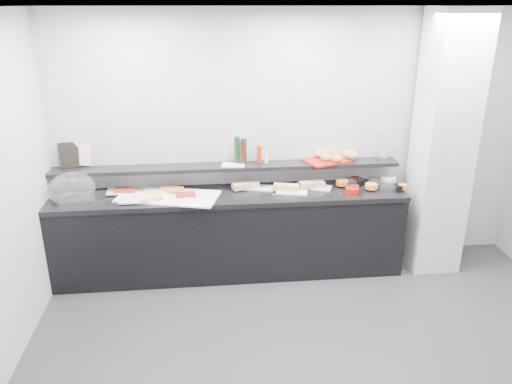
{
  "coord_description": "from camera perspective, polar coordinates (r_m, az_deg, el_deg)",
  "views": [
    {
      "loc": [
        -0.93,
        -3.07,
        2.73
      ],
      "look_at": [
        -0.45,
        1.45,
        1.0
      ],
      "focal_mm": 35.0,
      "sensor_mm": 36.0,
      "label": 1
    }
  ],
  "objects": [
    {
      "name": "fill_glass_salmon",
      "position": [
        5.3,
        13.06,
        0.65
      ],
      "size": [
        0.16,
        0.16,
        0.05
      ],
      "primitive_type": "cylinder",
      "rotation": [
        0.0,
        0.0,
        0.32
      ],
      "color": "#FF823E",
      "rests_on": "bowl_glass_salmon"
    },
    {
      "name": "bowl_glass_fruit",
      "position": [
        5.41,
        10.67,
        1.09
      ],
      "size": [
        0.21,
        0.21,
        0.07
      ],
      "primitive_type": "cylinder",
      "rotation": [
        0.0,
        0.0,
        0.31
      ],
      "color": "silver",
      "rests_on": "counter_top"
    },
    {
      "name": "tongs_mid",
      "position": [
        5.05,
        2.7,
        -0.17
      ],
      "size": [
        0.15,
        0.07,
        0.01
      ],
      "primitive_type": "cylinder",
      "rotation": [
        0.0,
        1.57,
        0.4
      ],
      "color": "#B3B5BA",
      "rests_on": "sandwich_plate_mid"
    },
    {
      "name": "food_meat_a",
      "position": [
        5.25,
        -14.74,
        0.23
      ],
      "size": [
        0.21,
        0.15,
        0.02
      ],
      "primitive_type": "cube",
      "rotation": [
        0.0,
        0.0,
        -0.1
      ],
      "color": "maroon",
      "rests_on": "platter_meat_a"
    },
    {
      "name": "bowl_black_jam",
      "position": [
        5.44,
        11.61,
        1.13
      ],
      "size": [
        0.13,
        0.13,
        0.07
      ],
      "primitive_type": "cylinder",
      "rotation": [
        0.0,
        0.0,
        -0.06
      ],
      "color": "black",
      "rests_on": "counter_top"
    },
    {
      "name": "column",
      "position": [
        5.48,
        20.56,
        4.93
      ],
      "size": [
        0.5,
        0.5,
        2.7
      ],
      "primitive_type": "cube",
      "color": "silver",
      "rests_on": "ground"
    },
    {
      "name": "platter_meat_b",
      "position": [
        4.97,
        -7.24,
        -0.62
      ],
      "size": [
        0.37,
        0.31,
        0.01
      ],
      "primitive_type": "cube",
      "rotation": [
        0.0,
        0.0,
        0.35
      ],
      "color": "white",
      "rests_on": "linen_runner"
    },
    {
      "name": "bread_roll_s",
      "position": [
        5.26,
        9.22,
        3.79
      ],
      "size": [
        0.14,
        0.11,
        0.08
      ],
      "primitive_type": "ellipsoid",
      "rotation": [
        0.0,
        0.0,
        -0.34
      ],
      "color": "#B78346",
      "rests_on": "bread_tray"
    },
    {
      "name": "fill_red_jam",
      "position": [
        5.22,
        11.17,
        0.48
      ],
      "size": [
        0.12,
        0.12,
        0.05
      ],
      "primitive_type": "cylinder",
      "rotation": [
        0.0,
        0.0,
        0.3
      ],
      "color": "#50100B",
      "rests_on": "bowl_red_jam"
    },
    {
      "name": "bottle_green_a",
      "position": [
        5.18,
        -1.4,
        4.73
      ],
      "size": [
        0.07,
        0.07,
        0.26
      ],
      "primitive_type": "cylinder",
      "rotation": [
        0.0,
        0.0,
        -0.08
      ],
      "color": "#0E3611",
      "rests_on": "condiment_tray"
    },
    {
      "name": "framed_print",
      "position": [
        5.42,
        -20.47,
        3.99
      ],
      "size": [
        0.23,
        0.13,
        0.26
      ],
      "primitive_type": "cube",
      "rotation": [
        -0.21,
        0.0,
        0.27
      ],
      "color": "black",
      "rests_on": "wall_shelf"
    },
    {
      "name": "back_wall",
      "position": [
        5.33,
        4.21,
        5.79
      ],
      "size": [
        5.0,
        0.02,
        2.7
      ],
      "primitive_type": "cube",
      "color": "#AAADB1",
      "rests_on": "ground"
    },
    {
      "name": "bread_roll_nw",
      "position": [
        5.41,
        7.45,
        4.36
      ],
      "size": [
        0.18,
        0.14,
        0.08
      ],
      "primitive_type": "ellipsoid",
      "rotation": [
        0.0,
        0.0,
        0.33
      ],
      "color": "tan",
      "rests_on": "bread_tray"
    },
    {
      "name": "bread_roll_n",
      "position": [
        5.43,
        8.92,
        4.35
      ],
      "size": [
        0.14,
        0.12,
        0.08
      ],
      "primitive_type": "ellipsoid",
      "rotation": [
        0.0,
        0.0,
        -0.39
      ],
      "color": "#AC7C41",
      "rests_on": "bread_tray"
    },
    {
      "name": "shaker_pepper",
      "position": [
        5.2,
        1.19,
        3.69
      ],
      "size": [
        0.04,
        0.04,
        0.07
      ],
      "primitive_type": "cylinder",
      "rotation": [
        0.0,
        0.0,
        0.24
      ],
      "color": "white",
      "rests_on": "condiment_tray"
    },
    {
      "name": "food_salmon",
      "position": [
        5.19,
        -9.66,
        0.36
      ],
      "size": [
        0.25,
        0.21,
        0.02
      ],
      "primitive_type": "cube",
      "rotation": [
        0.0,
        0.0,
        -0.42
      ],
      "color": "orange",
      "rests_on": "platter_salmon"
    },
    {
      "name": "carafe",
      "position": [
        5.47,
        14.39,
        5.04
      ],
      "size": [
        0.14,
        0.14,
        0.3
      ],
      "primitive_type": "cylinder",
      "rotation": [
        0.0,
        0.0,
        0.22
      ],
      "color": "silver",
      "rests_on": "wall_shelf"
    },
    {
      "name": "bottle_green_b",
      "position": [
        5.17,
        -2.17,
        4.81
      ],
      "size": [
        0.07,
        0.07,
        0.28
      ],
      "primitive_type": "cylinder",
      "rotation": [
        0.0,
        0.0,
        0.22
      ],
      "color": "#0E3516",
      "rests_on": "condiment_tray"
    },
    {
      "name": "bowl_glass_cream",
      "position": [
        5.49,
        13.6,
        1.15
      ],
      "size": [
        0.19,
        0.19,
        0.07
      ],
      "primitive_type": "cylinder",
      "rotation": [
        0.0,
        0.0,
        0.05
      ],
      "color": "white",
      "rests_on": "counter_top"
    },
    {
      "name": "bottle_hot",
      "position": [
        5.2,
        0.36,
        4.35
      ],
      "size": [
        0.06,
        0.06,
        0.18
      ],
      "primitive_type": "cylinder",
      "rotation": [
        0.0,
        0.0,
        0.36
      ],
      "color": "#AE280C",
      "rests_on": "condiment_tray"
    },
    {
      "name": "sandwich_food_left",
      "position": [
        5.2,
        -1.2,
        0.77
      ],
      "size": [
        0.29,
        0.18,
        0.06
      ],
      "primitive_type": "cube",
      "rotation": [
        0.0,
        0.0,
        0.3
      ],
      "color": "tan",
      "rests_on": "sandwich_plate_left"
    },
    {
      "name": "wall_shelf",
      "position": [
        5.2,
        -3.24,
        2.89
      ],
      "size": [
        3.6,
        0.25,
        0.04
      ],
      "primitive_type": "cube",
      "color": "black",
      "rests_on": "back_wall"
    },
    {
      "name": "tongs_left",
      "position": [
        5.16,
        0.43,
        0.31
      ],
      "size": [
        0.16,
        0.02,
        0.01
      ],
      "primitive_type": "cylinder",
      "rotation": [
        0.0,
        1.57,
        -0.05
      ],
      "color": "silver",
      "rests_on": "sandwich_plate_left"
    },
    {
      "name": "print_art",
      "position": [
        5.39,
        -19.13,
        4.06
      ],
      "size": [
        0.18,
        0.1,
        0.22
      ],
      "primitive_type": "cube",
      "rotation": [
        -0.21,
        0.0,
        -0.33
      ],
      "color": "beige",
      "rests_on": "framed_print"
    },
    {
      "name": "ground",
      "position": [
        4.21,
        8.73,
        -19.87
      ],
      "size": [
        5.0,
        5.0,
        0.0
      ],
      "primitive_type": "plane",
      "color": "#2D2D30",
      "rests_on": "ground"
    },
    {
      "name": "platter_salmon",
      "position": [
        5.23,
        -11.07,
        0.23
      ],
      "size": [
        0.3,
        0.23,
        0.01
      ],
      "primitive_type": "cube",
      "rotation": [
        0.0,
        0.0,
        0.19
      ],
      "color": "white",
      "rests_on": "linen_runner"
    },
    {
      "name": "bread_tray",
      "position": [
        5.36,
        8.08,
        3.6
      ],
      "size": [
        0.54,
        0.46,
        0.02
      ],
      "primitive_type": "cube",
      "rotation": [
        0.0,
        0.0,
        0.37
      ],
      "color": "maroon",
      "rests_on": "wall_shelf"
    },
    {
      "name": "condiment_tray",
      "position": [
        5.17,
        -2.59,
        3.1
      ],
      "size": [
        0.26,
        0.19,
        0.01
      ],
      "primitive_type": "cube",
      "rotation": [
        0.0,
        0.0,
        -0.2
      ],
      "color": "white",
      "rests_on": "wall_shelf"
    },
    {
      "name": "linen_runner",
      "position": [
        5.08,
        -9.99,
        -0.49
      ],
      "size": [
        1.08,
        0.72,
        0.01
      ],
      "primitive_type": "cube",
      "rotation": [
        0.0,
        0.0,
        -0.27
      ],
      "color": "white",
      "rests_on": "counter_top"
    },
    {
      "name": "fill_glass_cream",
      "position": [
        5.57,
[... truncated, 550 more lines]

